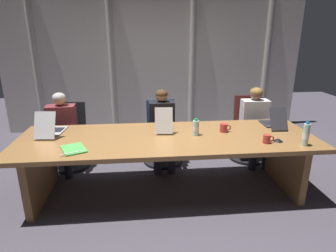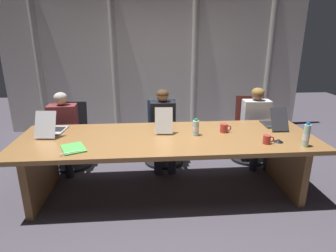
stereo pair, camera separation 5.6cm
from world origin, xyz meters
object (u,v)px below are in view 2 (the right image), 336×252
object	(u,v)px
office_chair_center	(250,136)
conference_mic_left_side	(278,141)
coffee_mug_far	(267,140)
spiral_notepad	(73,149)
office_chair_left_end	(71,142)
water_bottle_secondary	(306,136)
water_bottle_primary	(196,128)
coffee_mug_near	(224,128)
laptop_left_mid	(164,125)
office_chair_left_mid	(163,139)
laptop_center	(274,123)
person_left_end	(62,128)
person_center	(257,122)
person_left_mid	(163,125)
laptop_left_end	(52,129)

from	to	relation	value
office_chair_center	conference_mic_left_side	xyz separation A→B (m)	(-0.14, -1.21, 0.40)
coffee_mug_far	spiral_notepad	size ratio (longest dim) A/B	0.35
office_chair_left_end	office_chair_center	bearing A→B (deg)	94.12
water_bottle_secondary	spiral_notepad	xyz separation A→B (m)	(-2.48, 0.12, -0.12)
water_bottle_primary	coffee_mug_near	xyz separation A→B (m)	(0.37, 0.08, -0.04)
coffee_mug_near	conference_mic_left_side	world-z (taller)	coffee_mug_near
coffee_mug_far	office_chair_left_end	bearing A→B (deg)	153.19
spiral_notepad	laptop_left_mid	bearing A→B (deg)	4.12
office_chair_left_end	office_chair_left_mid	bearing A→B (deg)	94.08
laptop_left_mid	laptop_center	xyz separation A→B (m)	(1.44, 0.02, -0.01)
person_left_end	person_center	size ratio (longest dim) A/B	0.98
office_chair_center	coffee_mug_far	bearing A→B (deg)	-7.31
person_center	spiral_notepad	distance (m)	2.66
office_chair_left_end	coffee_mug_near	size ratio (longest dim) A/B	6.55
person_left_mid	water_bottle_primary	xyz separation A→B (m)	(0.34, -0.75, 0.19)
water_bottle_secondary	coffee_mug_far	xyz separation A→B (m)	(-0.38, 0.11, -0.07)
laptop_left_mid	water_bottle_primary	bearing A→B (deg)	-117.08
person_left_mid	office_chair_left_end	bearing A→B (deg)	-97.85
laptop_center	water_bottle_primary	size ratio (longest dim) A/B	2.28
office_chair_center	person_left_end	bearing A→B (deg)	-80.67
person_center	laptop_center	bearing A→B (deg)	4.11
person_left_end	spiral_notepad	world-z (taller)	person_left_end
laptop_left_mid	office_chair_left_mid	distance (m)	0.83
laptop_left_end	water_bottle_secondary	bearing A→B (deg)	-97.57
person_center	water_bottle_primary	xyz separation A→B (m)	(-1.06, -0.75, 0.18)
water_bottle_secondary	person_left_end	bearing A→B (deg)	157.54
office_chair_center	water_bottle_secondary	xyz separation A→B (m)	(0.08, -1.36, 0.50)
office_chair_left_mid	coffee_mug_far	distance (m)	1.70
laptop_left_end	laptop_left_mid	xyz separation A→B (m)	(1.37, 0.01, 0.00)
laptop_left_mid	conference_mic_left_side	xyz separation A→B (m)	(1.26, -0.52, -0.04)
person_center	water_bottle_secondary	xyz separation A→B (m)	(0.06, -1.20, 0.22)
office_chair_left_mid	spiral_notepad	size ratio (longest dim) A/B	2.54
laptop_center	office_chair_left_end	bearing A→B (deg)	78.80
office_chair_left_end	person_center	world-z (taller)	person_center
person_left_mid	office_chair_center	bearing A→B (deg)	95.71
office_chair_left_mid	water_bottle_secondary	distance (m)	2.05
person_center	water_bottle_primary	bearing A→B (deg)	-51.79
office_chair_left_mid	water_bottle_secondary	bearing A→B (deg)	42.13
laptop_left_end	coffee_mug_near	distance (m)	2.11
office_chair_left_mid	coffee_mug_far	size ratio (longest dim) A/B	7.27
laptop_center	person_center	xyz separation A→B (m)	(-0.01, 0.51, -0.15)
water_bottle_primary	office_chair_center	bearing A→B (deg)	41.41
coffee_mug_far	conference_mic_left_side	distance (m)	0.16
water_bottle_secondary	laptop_center	bearing A→B (deg)	93.67
person_left_end	office_chair_left_mid	bearing A→B (deg)	94.00
conference_mic_left_side	office_chair_center	bearing A→B (deg)	83.23
office_chair_center	coffee_mug_far	distance (m)	1.35
water_bottle_primary	water_bottle_secondary	xyz separation A→B (m)	(1.12, -0.44, 0.03)
laptop_center	office_chair_left_mid	bearing A→B (deg)	66.83
office_chair_left_end	laptop_left_mid	bearing A→B (deg)	67.03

